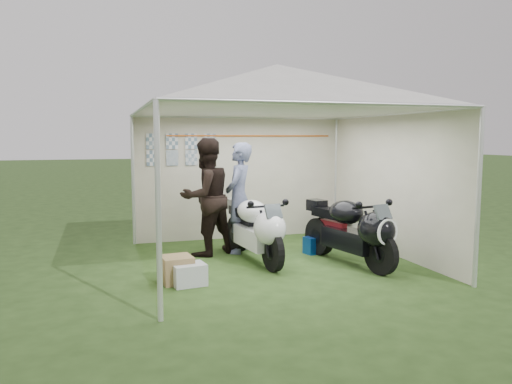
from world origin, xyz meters
TOP-DOWN VIEW (x-y plane):
  - ground at (0.00, 0.00)m, footprint 80.00×80.00m
  - canopy_tent at (-0.00, 0.03)m, footprint 5.66×5.66m
  - motorcycle_white at (-0.30, 0.07)m, footprint 0.58×1.99m
  - motorcycle_black at (1.02, -0.55)m, footprint 0.73×2.00m
  - paddock_stand at (0.83, 0.35)m, footprint 0.41×0.31m
  - person_dark_jacket at (-0.93, 0.80)m, footprint 1.14×1.04m
  - person_blue_jacket at (-0.36, 0.82)m, footprint 0.73×0.80m
  - equipment_box at (1.70, 1.50)m, footprint 0.61×0.55m
  - crate_0 at (-1.50, -0.81)m, footprint 0.46×0.38m
  - crate_1 at (-1.63, -0.65)m, footprint 0.43×0.43m

SIDE VIEW (x-z plane):
  - ground at x=0.00m, z-range 0.00..0.00m
  - paddock_stand at x=0.83m, z-range 0.00..0.28m
  - crate_0 at x=-1.50m, z-range 0.00..0.28m
  - crate_1 at x=-1.63m, z-range 0.00..0.35m
  - equipment_box at x=1.70m, z-range 0.00..0.50m
  - motorcycle_white at x=-0.30m, z-range 0.06..1.04m
  - motorcycle_black at x=1.02m, z-range 0.06..1.05m
  - person_blue_jacket at x=-0.36m, z-range 0.00..1.84m
  - person_dark_jacket at x=-0.93m, z-range 0.00..1.91m
  - canopy_tent at x=0.00m, z-range 1.08..4.08m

